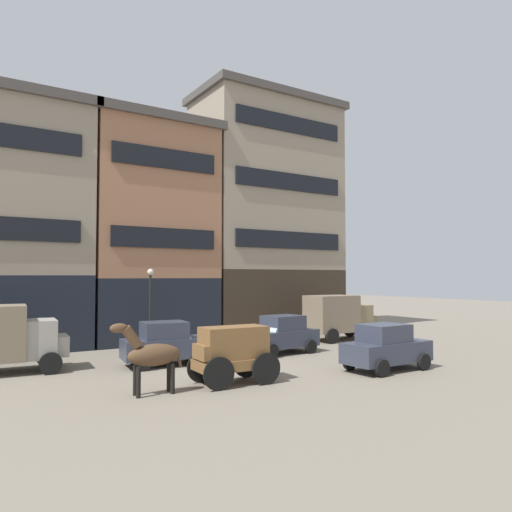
# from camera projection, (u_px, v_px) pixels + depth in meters

# --- Properties ---
(ground_plane) EXTENTS (120.00, 120.00, 0.00)m
(ground_plane) POSITION_uv_depth(u_px,v_px,m) (228.00, 366.00, 20.23)
(ground_plane) COLOR slate
(building_center_left) EXTENTS (7.59, 5.88, 12.94)m
(building_center_left) POSITION_uv_depth(u_px,v_px,m) (148.00, 230.00, 28.84)
(building_center_left) COLOR black
(building_center_left) RESTS_ON ground_plane
(building_center_right) EXTENTS (10.16, 5.88, 16.02)m
(building_center_right) POSITION_uv_depth(u_px,v_px,m) (267.00, 214.00, 33.48)
(building_center_right) COLOR #33281E
(building_center_right) RESTS_ON ground_plane
(cargo_wagon) EXTENTS (2.97, 1.64, 1.98)m
(cargo_wagon) POSITION_uv_depth(u_px,v_px,m) (232.00, 351.00, 16.84)
(cargo_wagon) COLOR brown
(cargo_wagon) RESTS_ON ground_plane
(draft_horse) EXTENTS (2.35, 0.69, 2.30)m
(draft_horse) POSITION_uv_depth(u_px,v_px,m) (151.00, 354.00, 15.27)
(draft_horse) COLOR #513823
(draft_horse) RESTS_ON ground_plane
(delivery_truck_near) EXTENTS (4.39, 2.22, 2.62)m
(delivery_truck_near) POSITION_uv_depth(u_px,v_px,m) (339.00, 316.00, 28.37)
(delivery_truck_near) COLOR #7A6B4C
(delivery_truck_near) RESTS_ON ground_plane
(delivery_truck_far) EXTENTS (4.48, 2.44, 2.62)m
(delivery_truck_far) POSITION_uv_depth(u_px,v_px,m) (2.00, 337.00, 18.52)
(delivery_truck_far) COLOR gray
(delivery_truck_far) RESTS_ON ground_plane
(sedan_dark) EXTENTS (3.81, 2.08, 1.83)m
(sedan_dark) POSITION_uv_depth(u_px,v_px,m) (281.00, 335.00, 23.40)
(sedan_dark) COLOR #333847
(sedan_dark) RESTS_ON ground_plane
(sedan_light) EXTENTS (3.86, 2.20, 1.83)m
(sedan_light) POSITION_uv_depth(u_px,v_px,m) (167.00, 343.00, 20.33)
(sedan_light) COLOR #333847
(sedan_light) RESTS_ON ground_plane
(sedan_parked_curb) EXTENTS (3.73, 1.91, 1.83)m
(sedan_parked_curb) POSITION_uv_depth(u_px,v_px,m) (386.00, 347.00, 19.27)
(sedan_parked_curb) COLOR #333847
(sedan_parked_curb) RESTS_ON ground_plane
(streetlamp_curbside) EXTENTS (0.32, 0.32, 4.12)m
(streetlamp_curbside) POSITION_uv_depth(u_px,v_px,m) (150.00, 297.00, 24.65)
(streetlamp_curbside) COLOR black
(streetlamp_curbside) RESTS_ON ground_plane
(fire_hydrant_curbside) EXTENTS (0.24, 0.24, 0.83)m
(fire_hydrant_curbside) POSITION_uv_depth(u_px,v_px,m) (173.00, 341.00, 24.88)
(fire_hydrant_curbside) COLOR maroon
(fire_hydrant_curbside) RESTS_ON ground_plane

